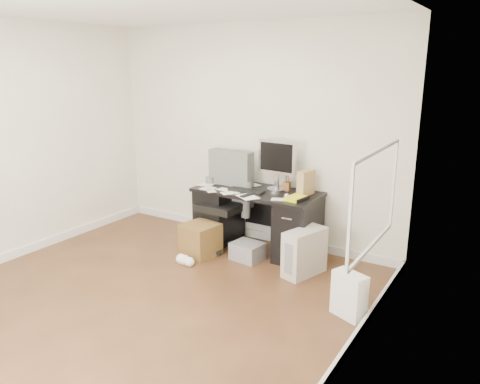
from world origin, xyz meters
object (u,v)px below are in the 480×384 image
object	(u,v)px
desk	(257,218)
office_chair	(222,200)
lcd_monitor	(277,165)
wicker_basket	(200,239)
keyboard	(246,191)
pc_tower	(305,252)

from	to	relation	value
desk	office_chair	xyz separation A→B (m)	(-0.42, -0.13, 0.19)
lcd_monitor	wicker_basket	xyz separation A→B (m)	(-0.67, -0.64, -0.86)
desk	keyboard	bearing A→B (deg)	-121.98
lcd_monitor	wicker_basket	world-z (taller)	lcd_monitor
lcd_monitor	wicker_basket	size ratio (longest dim) A/B	1.59
office_chair	pc_tower	size ratio (longest dim) A/B	2.34
office_chair	wicker_basket	bearing A→B (deg)	-97.54
desk	lcd_monitor	world-z (taller)	lcd_monitor
lcd_monitor	keyboard	distance (m)	0.47
pc_tower	wicker_basket	distance (m)	1.28
keyboard	office_chair	xyz separation A→B (m)	(-0.34, -0.00, -0.17)
desk	office_chair	size ratio (longest dim) A/B	1.27
desk	pc_tower	world-z (taller)	desk
keyboard	wicker_basket	world-z (taller)	keyboard
lcd_monitor	keyboard	xyz separation A→B (m)	(-0.27, -0.25, -0.29)
keyboard	office_chair	size ratio (longest dim) A/B	0.37
desk	pc_tower	distance (m)	0.88
wicker_basket	pc_tower	bearing A→B (deg)	6.77
keyboard	wicker_basket	distance (m)	0.80
lcd_monitor	pc_tower	distance (m)	1.11
lcd_monitor	office_chair	xyz separation A→B (m)	(-0.61, -0.26, -0.46)
office_chair	wicker_basket	size ratio (longest dim) A/B	3.08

